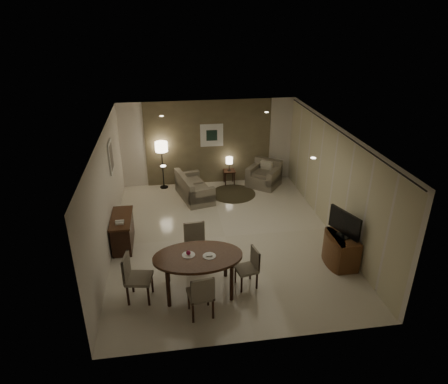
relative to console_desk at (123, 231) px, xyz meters
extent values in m
cube|color=beige|center=(2.49, 0.00, -0.38)|extent=(5.50, 7.00, 0.00)
cube|color=white|center=(2.49, 0.00, 2.33)|extent=(5.50, 7.00, 0.00)
cube|color=#736647|center=(2.49, 3.50, 0.98)|extent=(5.50, 0.00, 2.70)
cube|color=silver|center=(-0.26, 0.00, 0.98)|extent=(0.00, 7.00, 2.70)
cube|color=silver|center=(5.24, 0.00, 0.98)|extent=(0.00, 7.00, 2.70)
cube|color=#736647|center=(2.49, 3.48, 0.98)|extent=(3.96, 0.03, 2.70)
cylinder|color=black|center=(5.17, 0.00, 2.27)|extent=(0.03, 6.80, 0.03)
cube|color=silver|center=(2.59, 3.46, 1.23)|extent=(0.72, 0.03, 0.72)
cube|color=black|center=(2.59, 3.44, 1.23)|extent=(0.34, 0.01, 0.34)
cube|color=silver|center=(-0.23, 1.20, 1.48)|extent=(0.03, 0.60, 0.80)
cube|color=gray|center=(-0.21, 1.20, 1.48)|extent=(0.01, 0.46, 0.64)
cylinder|color=white|center=(1.09, -1.80, 2.31)|extent=(0.10, 0.10, 0.01)
cylinder|color=white|center=(3.89, -1.80, 2.31)|extent=(0.10, 0.10, 0.01)
cylinder|color=white|center=(1.09, 1.80, 2.31)|extent=(0.10, 0.10, 0.01)
cylinder|color=white|center=(3.89, 1.80, 2.31)|extent=(0.10, 0.10, 0.01)
cylinder|color=white|center=(1.46, -1.93, 0.47)|extent=(0.26, 0.26, 0.02)
cylinder|color=white|center=(1.86, -2.03, 0.47)|extent=(0.26, 0.26, 0.02)
sphere|color=#A0123C|center=(1.46, -1.93, 0.52)|extent=(0.09, 0.09, 0.09)
cube|color=white|center=(1.86, -2.03, 0.49)|extent=(0.12, 0.08, 0.03)
cylinder|color=#3D3422|center=(3.12, 2.46, -0.37)|extent=(1.37, 1.37, 0.01)
camera|label=1|loc=(1.18, -8.54, 4.91)|focal=32.00mm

